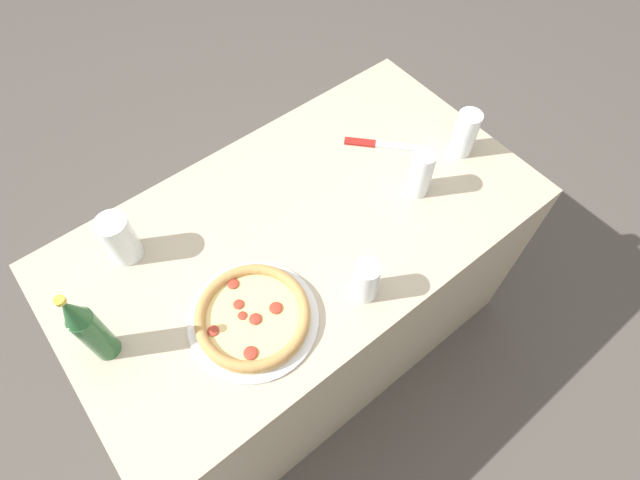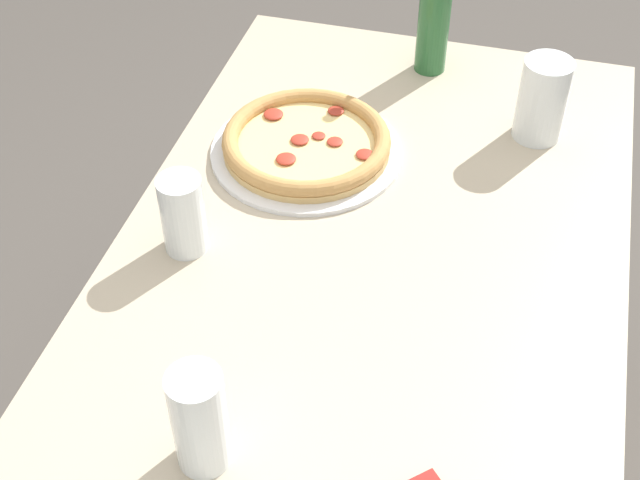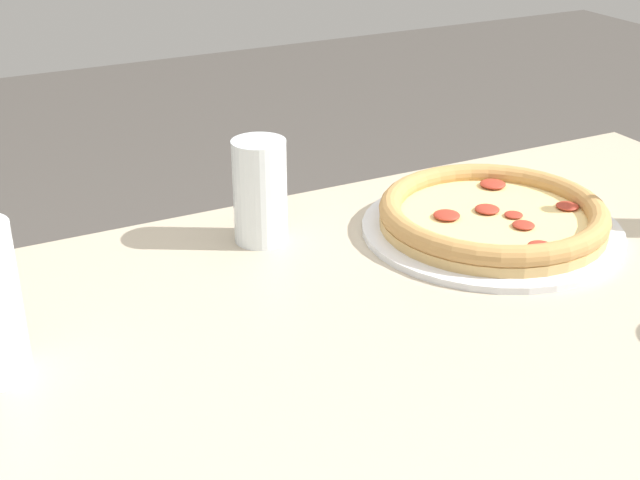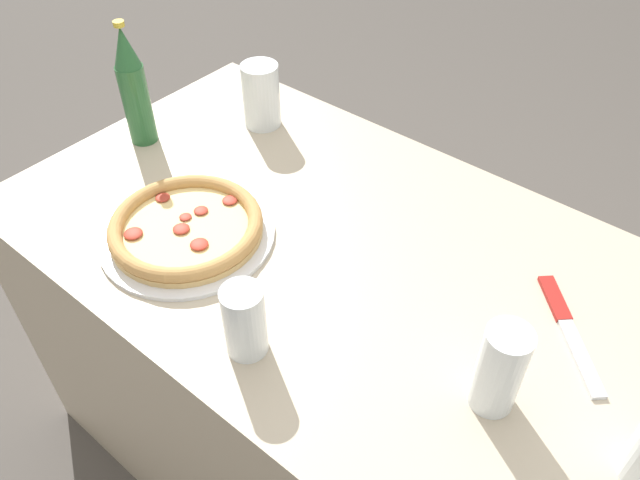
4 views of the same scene
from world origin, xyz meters
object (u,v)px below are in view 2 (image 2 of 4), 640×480
(glass_lemonade, at_px, (542,103))
(glass_red_wine, at_px, (183,216))
(beer_bottle, at_px, (433,7))
(glass_mango_juice, at_px, (200,423))
(pizza_margherita, at_px, (307,144))

(glass_lemonade, xyz_separation_m, glass_red_wine, (-0.40, 0.46, -0.00))
(glass_lemonade, bearing_deg, glass_red_wine, 131.06)
(beer_bottle, bearing_deg, glass_lemonade, -126.16)
(glass_lemonade, relative_size, beer_bottle, 0.53)
(glass_lemonade, height_order, beer_bottle, beer_bottle)
(glass_mango_juice, bearing_deg, glass_lemonade, -23.27)
(beer_bottle, bearing_deg, glass_mango_juice, 173.35)
(pizza_margherita, bearing_deg, beer_bottle, -25.52)
(pizza_margherita, bearing_deg, glass_mango_juice, -175.91)
(pizza_margherita, distance_m, glass_mango_juice, 0.58)
(pizza_margherita, xyz_separation_m, glass_lemonade, (0.15, -0.35, 0.04))
(glass_red_wine, distance_m, beer_bottle, 0.61)
(glass_lemonade, bearing_deg, beer_bottle, 53.84)
(glass_mango_juice, xyz_separation_m, glass_lemonade, (0.72, -0.31, -0.00))
(glass_lemonade, height_order, glass_red_wine, glass_lemonade)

